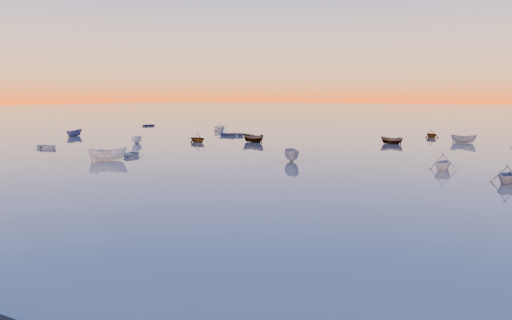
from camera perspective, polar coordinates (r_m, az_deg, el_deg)
The scene contains 5 objects.
ground at distance 114.80m, azimuth 19.00°, elevation 3.42°, with size 600.00×600.00×0.00m, color #6D655B.
moored_fleet at distance 69.36m, azimuth 11.59°, elevation 1.25°, with size 124.00×58.00×1.20m, color silver, non-canonical shape.
boat_near_left at distance 61.49m, azimuth -14.13°, elevation 0.39°, with size 3.68×1.53×0.92m, color silver.
boat_near_center at distance 58.51m, azimuth -16.55°, elevation -0.04°, with size 4.25×1.80×1.47m, color silver.
boat_near_right at distance 52.53m, azimuth 20.58°, elevation -1.05°, with size 3.59×1.62×1.26m, color silver.
Camera 1 is at (21.52, -12.53, 7.38)m, focal length 35.00 mm.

